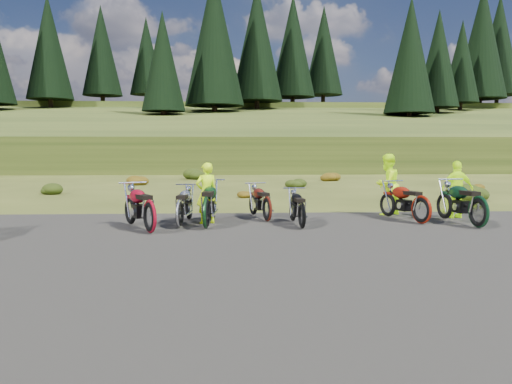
{
  "coord_description": "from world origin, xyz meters",
  "views": [
    {
      "loc": [
        -0.92,
        -11.72,
        2.07
      ],
      "look_at": [
        -0.29,
        0.55,
        1.0
      ],
      "focal_mm": 35.0,
      "sensor_mm": 36.0,
      "label": 1
    }
  ],
  "objects": [
    {
      "name": "shrub_2",
      "position": [
        -6.2,
        16.6,
        0.38
      ],
      "size": [
        1.3,
        1.3,
        0.77
      ],
      "primitive_type": "ellipsoid",
      "color": "brown",
      "rests_on": "ground"
    },
    {
      "name": "conifer_25",
      "position": [
        15.0,
        74.0,
        18.66
      ],
      "size": [
        6.6,
        6.6,
        17.0
      ],
      "color": "black",
      "rests_on": "ground"
    },
    {
      "name": "ground",
      "position": [
        0.0,
        0.0,
        0.0
      ],
      "size": [
        300.0,
        300.0,
        0.0
      ],
      "primitive_type": "plane",
      "color": "#3D4517",
      "rests_on": "ground"
    },
    {
      "name": "conifer_23",
      "position": [
        3.0,
        62.0,
        17.47
      ],
      "size": [
        7.48,
        7.48,
        19.0
      ],
      "color": "black",
      "rests_on": "ground"
    },
    {
      "name": "motorcycle_3",
      "position": [
        -2.24,
        1.16,
        0.0
      ],
      "size": [
        0.89,
        2.12,
        1.08
      ],
      "primitive_type": null,
      "rotation": [
        0.0,
        0.0,
        1.47
      ],
      "color": "silver",
      "rests_on": "ground"
    },
    {
      "name": "shrub_1",
      "position": [
        -9.1,
        11.3,
        0.31
      ],
      "size": [
        1.03,
        1.03,
        0.61
      ],
      "primitive_type": "ellipsoid",
      "color": "black",
      "rests_on": "ground"
    },
    {
      "name": "shrub_8",
      "position": [
        11.2,
        12.4,
        0.23
      ],
      "size": [
        0.77,
        0.77,
        0.45
      ],
      "primitive_type": "ellipsoid",
      "color": "brown",
      "rests_on": "ground"
    },
    {
      "name": "conifer_30",
      "position": [
        45.0,
        73.0,
        19.66
      ],
      "size": [
        7.48,
        7.48,
        19.0
      ],
      "color": "black",
      "rests_on": "ground"
    },
    {
      "name": "person_middle",
      "position": [
        -1.57,
        1.85,
        0.83
      ],
      "size": [
        0.71,
        0.6,
        1.66
      ],
      "primitive_type": "imported",
      "rotation": [
        0.0,
        0.0,
        3.53
      ],
      "color": "#C9FF0D",
      "rests_on": "ground"
    },
    {
      "name": "shrub_4",
      "position": [
        -0.4,
        9.2,
        0.23
      ],
      "size": [
        0.77,
        0.77,
        0.45
      ],
      "primitive_type": "ellipsoid",
      "color": "brown",
      "rests_on": "ground"
    },
    {
      "name": "hill_slope",
      "position": [
        0.0,
        50.0,
        0.0
      ],
      "size": [
        300.0,
        45.97,
        9.37
      ],
      "primitive_type": null,
      "rotation": [
        0.14,
        0.0,
        0.0
      ],
      "color": "#293C14",
      "rests_on": "ground"
    },
    {
      "name": "conifer_26",
      "position": [
        21.0,
        49.0,
        13.37
      ],
      "size": [
        6.16,
        6.16,
        16.0
      ],
      "color": "black",
      "rests_on": "ground"
    },
    {
      "name": "conifer_24",
      "position": [
        9.0,
        68.0,
        18.16
      ],
      "size": [
        7.04,
        7.04,
        18.0
      ],
      "color": "black",
      "rests_on": "ground"
    },
    {
      "name": "shrub_7",
      "position": [
        8.3,
        7.1,
        0.46
      ],
      "size": [
        1.56,
        1.56,
        0.92
      ],
      "primitive_type": "ellipsoid",
      "color": "black",
      "rests_on": "ground"
    },
    {
      "name": "conifer_19",
      "position": [
        -21.0,
        69.0,
        17.36
      ],
      "size": [
        6.16,
        6.16,
        16.0
      ],
      "color": "black",
      "rests_on": "ground"
    },
    {
      "name": "motorcycle_2",
      "position": [
        -1.54,
        0.89,
        0.0
      ],
      "size": [
        0.94,
        2.39,
        1.22
      ],
      "primitive_type": null,
      "rotation": [
        0.0,
        0.0,
        1.5
      ],
      "color": "black",
      "rests_on": "ground"
    },
    {
      "name": "conifer_18",
      "position": [
        -27.0,
        63.0,
        16.66
      ],
      "size": [
        6.6,
        6.6,
        17.0
      ],
      "color": "black",
      "rests_on": "ground"
    },
    {
      "name": "conifer_21",
      "position": [
        -9.0,
        50.0,
        12.56
      ],
      "size": [
        5.28,
        5.28,
        14.0
      ],
      "color": "black",
      "rests_on": "ground"
    },
    {
      "name": "gravel_pad",
      "position": [
        0.0,
        -2.0,
        0.0
      ],
      "size": [
        20.0,
        12.0,
        0.04
      ],
      "primitive_type": "cube",
      "color": "black",
      "rests_on": "ground"
    },
    {
      "name": "motorcycle_7",
      "position": [
        5.46,
        0.7,
        0.0
      ],
      "size": [
        1.1,
        2.43,
        1.23
      ],
      "primitive_type": null,
      "rotation": [
        0.0,
        0.0,
        1.71
      ],
      "color": "black",
      "rests_on": "ground"
    },
    {
      "name": "conifer_22",
      "position": [
        -3.0,
        56.0,
        16.77
      ],
      "size": [
        7.92,
        7.92,
        20.0
      ],
      "color": "black",
      "rests_on": "ground"
    },
    {
      "name": "person_right_a",
      "position": [
        3.89,
        3.32,
        0.94
      ],
      "size": [
        1.16,
        1.11,
        1.88
      ],
      "primitive_type": "imported",
      "rotation": [
        0.0,
        0.0,
        3.78
      ],
      "color": "#C9FF0D",
      "rests_on": "ground"
    },
    {
      "name": "motorcycle_4",
      "position": [
        0.1,
        2.11,
        0.0
      ],
      "size": [
        1.14,
        2.1,
        1.05
      ],
      "primitive_type": null,
      "rotation": [
        0.0,
        0.0,
        1.82
      ],
      "color": "#4B140C",
      "rests_on": "ground"
    },
    {
      "name": "motorcycle_5",
      "position": [
        0.9,
        0.8,
        0.0
      ],
      "size": [
        0.75,
        1.94,
        1.0
      ],
      "primitive_type": null,
      "rotation": [
        0.0,
        0.0,
        1.64
      ],
      "color": "black",
      "rests_on": "ground"
    },
    {
      "name": "conifer_29",
      "position": [
        39.0,
        67.0,
        18.97
      ],
      "size": [
        7.92,
        7.92,
        20.0
      ],
      "color": "black",
      "rests_on": "ground"
    },
    {
      "name": "motorcycle_1",
      "position": [
        -2.87,
        0.32,
        0.0
      ],
      "size": [
        1.76,
        2.38,
        1.2
      ],
      "primitive_type": null,
      "rotation": [
        0.0,
        0.0,
        2.07
      ],
      "color": "maroon",
      "rests_on": "ground"
    },
    {
      "name": "conifer_20",
      "position": [
        -15.0,
        75.0,
        17.65
      ],
      "size": [
        5.72,
        5.72,
        15.0
      ],
      "color": "black",
      "rests_on": "ground"
    },
    {
      "name": "shrub_5",
      "position": [
        2.5,
        14.5,
        0.31
      ],
      "size": [
        1.03,
        1.03,
        0.61
      ],
      "primitive_type": "ellipsoid",
      "color": "black",
      "rests_on": "ground"
    },
    {
      "name": "hill_plateau",
      "position": [
        0.0,
        110.0,
        0.0
      ],
      "size": [
        300.0,
        90.0,
        9.17
      ],
      "primitive_type": "cube",
      "color": "#293C14",
      "rests_on": "ground"
    },
    {
      "name": "motorcycle_6",
      "position": [
        4.26,
        1.47,
        0.0
      ],
      "size": [
        1.43,
        2.29,
        1.14
      ],
      "primitive_type": null,
      "rotation": [
        0.0,
        0.0,
        1.92
      ],
      "color": "maroon",
      "rests_on": "ground"
    },
    {
      "name": "conifer_27",
      "position": [
        27.0,
        55.0,
        14.06
      ],
      "size": [
        5.72,
        5.72,
        15.0
      ],
      "color": "black",
      "rests_on": "ground"
    },
    {
      "name": "shrub_6",
      "position": [
        5.4,
        19.8,
        0.38
      ],
      "size": [
        1.3,
        1.3,
        0.77
      ],
      "primitive_type": "ellipsoid",
      "color": "brown",
      "rests_on": "ground"
    },
    {
      "name": "conifer_28",
      "position": [
        33.0,
        61.0,
        14.76
      ],
      "size": [
        5.28,
        5.28,
        14.0
      ],
      "color": "black",
      "rests_on": "ground"
    },
    {
      "name": "person_right_b",
      "position": [
        5.74,
        2.57,
        0.84
      ],
      "size": [
        1.01,
        0.48,
        1.68
      ],
      "primitive_type": "imported",
      "rotation": [
        0.0,
        0.0,
        3.21
      ],
      "color": "#C9FF0D",
      "rests_on": "ground"
    },
    {
      "name": "shrub_3",
      "position": [
        -3.3,
        21.9,
        0.46
      ],
      "size": [
        1.56,
        1.56,
        0.92
      ],
      "primitive_type": "ellipsoid",
      "color": "black",
      "rests_on": "ground"
    }
  ]
}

